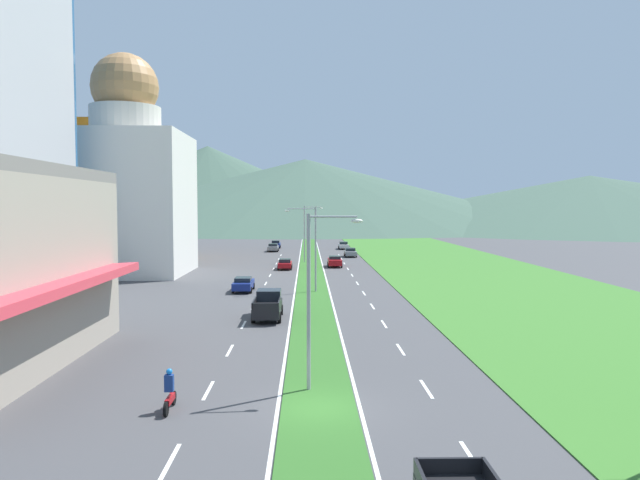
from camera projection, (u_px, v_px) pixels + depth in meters
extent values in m
plane|color=#424244|center=(319.00, 409.00, 24.64)|extent=(600.00, 600.00, 0.00)
cube|color=#2D6023|center=(311.00, 265.00, 84.52)|extent=(3.20, 240.00, 0.06)
cube|color=#387028|center=(452.00, 265.00, 84.97)|extent=(24.00, 240.00, 0.06)
cube|color=silver|center=(170.00, 461.00, 19.61)|extent=(0.16, 2.80, 0.01)
cube|color=silver|center=(208.00, 390.00, 27.13)|extent=(0.16, 2.80, 0.01)
cube|color=silver|center=(230.00, 350.00, 34.65)|extent=(0.16, 2.80, 0.01)
cube|color=silver|center=(244.00, 325.00, 42.18)|extent=(0.16, 2.80, 0.01)
cube|color=silver|center=(253.00, 307.00, 49.70)|extent=(0.16, 2.80, 0.01)
cube|color=silver|center=(260.00, 294.00, 57.22)|extent=(0.16, 2.80, 0.01)
cube|color=silver|center=(266.00, 283.00, 64.75)|extent=(0.16, 2.80, 0.01)
cube|color=silver|center=(270.00, 275.00, 72.27)|extent=(0.16, 2.80, 0.01)
cube|color=silver|center=(274.00, 269.00, 79.79)|extent=(0.16, 2.80, 0.01)
cube|color=silver|center=(276.00, 264.00, 87.31)|extent=(0.16, 2.80, 0.01)
cube|color=silver|center=(279.00, 259.00, 94.84)|extent=(0.16, 2.80, 0.01)
cube|color=silver|center=(281.00, 255.00, 102.36)|extent=(0.16, 2.80, 0.01)
cube|color=silver|center=(472.00, 458.00, 19.83)|extent=(0.16, 2.80, 0.01)
cube|color=silver|center=(426.00, 389.00, 27.35)|extent=(0.16, 2.80, 0.01)
cube|color=silver|center=(401.00, 349.00, 34.88)|extent=(0.16, 2.80, 0.01)
cube|color=silver|center=(384.00, 324.00, 42.40)|extent=(0.16, 2.80, 0.01)
cube|color=silver|center=(372.00, 306.00, 49.92)|extent=(0.16, 2.80, 0.01)
cube|color=silver|center=(364.00, 293.00, 57.45)|extent=(0.16, 2.80, 0.01)
cube|color=silver|center=(357.00, 283.00, 64.97)|extent=(0.16, 2.80, 0.01)
cube|color=silver|center=(352.00, 275.00, 72.49)|extent=(0.16, 2.80, 0.01)
cube|color=silver|center=(348.00, 269.00, 80.02)|extent=(0.16, 2.80, 0.01)
cube|color=silver|center=(344.00, 263.00, 87.54)|extent=(0.16, 2.80, 0.01)
cube|color=silver|center=(341.00, 259.00, 95.06)|extent=(0.16, 2.80, 0.01)
cube|color=silver|center=(339.00, 255.00, 102.59)|extent=(0.16, 2.80, 0.01)
cube|color=silver|center=(298.00, 265.00, 84.48)|extent=(0.16, 240.00, 0.01)
cube|color=silver|center=(323.00, 265.00, 84.56)|extent=(0.16, 240.00, 0.01)
cube|color=#D83847|center=(61.00, 285.00, 29.84)|extent=(2.82, 18.05, 0.63)
cube|color=silver|center=(127.00, 204.00, 73.90)|extent=(14.95, 14.95, 17.73)
cylinder|color=beige|center=(126.00, 120.00, 73.29)|extent=(8.71, 8.71, 3.32)
sphere|color=#B27F4C|center=(125.00, 87.00, 73.05)|extent=(8.30, 8.30, 8.30)
cube|color=orange|center=(114.00, 191.00, 96.88)|extent=(14.10, 14.10, 22.26)
cone|color=#3D5647|center=(208.00, 185.00, 296.28)|extent=(182.42, 182.42, 39.12)
cone|color=#3D5647|center=(305.00, 192.00, 264.53)|extent=(229.65, 229.65, 29.91)
cone|color=#3D5647|center=(589.00, 201.00, 247.72)|extent=(232.61, 232.61, 21.62)
cylinder|color=#99999E|center=(309.00, 303.00, 26.91)|extent=(0.18, 0.18, 8.23)
cylinder|color=#99999E|center=(333.00, 217.00, 26.79)|extent=(2.24, 0.26, 0.10)
ellipsoid|color=silver|center=(357.00, 221.00, 26.90)|extent=(0.56, 0.28, 0.20)
cylinder|color=#99999E|center=(316.00, 250.00, 58.18)|extent=(0.18, 0.18, 8.48)
cylinder|color=#99999E|center=(301.00, 209.00, 57.85)|extent=(2.82, 0.23, 0.10)
ellipsoid|color=silver|center=(287.00, 211.00, 57.77)|extent=(0.56, 0.28, 0.20)
cylinder|color=#99999E|center=(304.00, 234.00, 89.42)|extent=(0.18, 0.18, 8.63)
cylinder|color=#99999E|center=(313.00, 207.00, 89.12)|extent=(2.55, 0.28, 0.10)
ellipsoid|color=silver|center=(321.00, 208.00, 89.07)|extent=(0.56, 0.28, 0.20)
cube|color=navy|center=(276.00, 245.00, 119.55)|extent=(1.77, 4.09, 0.74)
cube|color=black|center=(276.00, 242.00, 119.35)|extent=(1.52, 1.80, 0.53)
cylinder|color=black|center=(272.00, 246.00, 120.81)|extent=(0.22, 0.64, 0.64)
cylinder|color=black|center=(280.00, 246.00, 120.85)|extent=(0.22, 0.64, 0.64)
cylinder|color=black|center=(271.00, 247.00, 118.28)|extent=(0.22, 0.64, 0.64)
cylinder|color=black|center=(280.00, 247.00, 118.32)|extent=(0.22, 0.64, 0.64)
cube|color=slate|center=(273.00, 248.00, 110.90)|extent=(1.89, 4.60, 0.71)
cube|color=black|center=(273.00, 245.00, 110.68)|extent=(1.63, 2.02, 0.47)
cylinder|color=black|center=(269.00, 249.00, 112.32)|extent=(0.22, 0.64, 0.64)
cylinder|color=black|center=(278.00, 249.00, 112.36)|extent=(0.22, 0.64, 0.64)
cylinder|color=black|center=(268.00, 250.00, 109.47)|extent=(0.22, 0.64, 0.64)
cylinder|color=black|center=(278.00, 250.00, 109.51)|extent=(0.22, 0.64, 0.64)
cube|color=maroon|center=(285.00, 265.00, 79.56)|extent=(1.79, 4.29, 0.63)
cube|color=black|center=(285.00, 261.00, 79.36)|extent=(1.54, 1.89, 0.48)
cylinder|color=black|center=(279.00, 266.00, 80.89)|extent=(0.22, 0.64, 0.64)
cylinder|color=black|center=(292.00, 266.00, 80.93)|extent=(0.22, 0.64, 0.64)
cylinder|color=black|center=(278.00, 268.00, 78.24)|extent=(0.22, 0.64, 0.64)
cylinder|color=black|center=(291.00, 268.00, 78.27)|extent=(0.22, 0.64, 0.64)
cube|color=#B2B2B7|center=(343.00, 246.00, 116.85)|extent=(1.83, 4.76, 0.65)
cube|color=black|center=(343.00, 243.00, 117.01)|extent=(1.58, 2.09, 0.51)
cylinder|color=black|center=(348.00, 248.00, 115.42)|extent=(0.22, 0.64, 0.64)
cylinder|color=black|center=(339.00, 248.00, 115.38)|extent=(0.22, 0.64, 0.64)
cylinder|color=black|center=(347.00, 247.00, 118.36)|extent=(0.22, 0.64, 0.64)
cylinder|color=black|center=(339.00, 247.00, 118.32)|extent=(0.22, 0.64, 0.64)
cube|color=navy|center=(243.00, 285.00, 58.84)|extent=(1.83, 4.64, 0.70)
cube|color=black|center=(243.00, 279.00, 58.62)|extent=(1.58, 2.04, 0.41)
cylinder|color=black|center=(236.00, 286.00, 60.28)|extent=(0.22, 0.64, 0.64)
cylinder|color=black|center=(254.00, 286.00, 60.32)|extent=(0.22, 0.64, 0.64)
cylinder|color=black|center=(233.00, 290.00, 57.41)|extent=(0.22, 0.64, 0.64)
cylinder|color=black|center=(251.00, 290.00, 57.45)|extent=(0.22, 0.64, 0.64)
cube|color=slate|center=(350.00, 253.00, 99.03)|extent=(1.86, 4.51, 0.69)
cube|color=black|center=(350.00, 249.00, 99.18)|extent=(1.60, 1.98, 0.48)
cylinder|color=black|center=(356.00, 256.00, 97.68)|extent=(0.22, 0.64, 0.64)
cylinder|color=black|center=(346.00, 256.00, 97.64)|extent=(0.22, 0.64, 0.64)
cylinder|color=black|center=(355.00, 254.00, 100.47)|extent=(0.22, 0.64, 0.64)
cylinder|color=black|center=(345.00, 254.00, 100.43)|extent=(0.22, 0.64, 0.64)
cube|color=maroon|center=(335.00, 262.00, 82.61)|extent=(1.87, 4.32, 0.78)
cube|color=black|center=(335.00, 257.00, 82.75)|extent=(1.60, 1.90, 0.44)
cylinder|color=black|center=(342.00, 266.00, 81.32)|extent=(0.22, 0.64, 0.64)
cylinder|color=black|center=(329.00, 266.00, 81.28)|extent=(0.22, 0.64, 0.64)
cylinder|color=black|center=(341.00, 264.00, 83.99)|extent=(0.22, 0.64, 0.64)
cylinder|color=black|center=(328.00, 264.00, 83.95)|extent=(0.22, 0.64, 0.64)
cube|color=black|center=(268.00, 308.00, 44.42)|extent=(2.00, 5.40, 0.80)
cube|color=black|center=(269.00, 295.00, 45.97)|extent=(1.84, 2.00, 0.80)
cube|color=black|center=(254.00, 303.00, 43.27)|extent=(0.10, 3.20, 0.44)
cube|color=black|center=(279.00, 303.00, 43.31)|extent=(0.10, 3.20, 0.44)
cube|color=black|center=(265.00, 306.00, 41.74)|extent=(1.84, 0.10, 0.44)
cylinder|color=black|center=(257.00, 310.00, 46.04)|extent=(0.26, 0.80, 0.80)
cylinder|color=black|center=(281.00, 310.00, 46.08)|extent=(0.26, 0.80, 0.80)
cylinder|color=black|center=(253.00, 318.00, 42.80)|extent=(0.26, 0.80, 0.80)
cylinder|color=black|center=(279.00, 318.00, 42.85)|extent=(0.26, 0.80, 0.80)
cube|color=black|center=(449.00, 466.00, 16.07)|extent=(1.84, 0.10, 0.44)
cylinder|color=black|center=(174.00, 398.00, 25.16)|extent=(0.10, 0.60, 0.60)
cylinder|color=black|center=(166.00, 409.00, 23.76)|extent=(0.12, 0.60, 0.60)
cube|color=maroon|center=(170.00, 399.00, 24.45)|extent=(0.20, 1.12, 0.25)
ellipsoid|color=maroon|center=(171.00, 390.00, 24.63)|extent=(0.24, 0.44, 0.24)
cube|color=navy|center=(169.00, 383.00, 24.31)|extent=(0.36, 0.28, 0.70)
sphere|color=blue|center=(169.00, 372.00, 24.33)|extent=(0.26, 0.26, 0.26)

